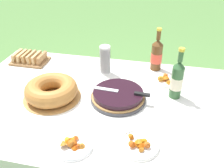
% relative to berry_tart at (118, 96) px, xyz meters
% --- Properties ---
extents(garden_table, '(1.71, 1.05, 0.68)m').
position_rel_berry_tart_xyz_m(garden_table, '(-0.09, -0.02, -0.09)').
color(garden_table, brown).
rests_on(garden_table, ground_plane).
extents(tablecloth, '(1.72, 1.06, 0.10)m').
position_rel_berry_tart_xyz_m(tablecloth, '(-0.09, -0.02, -0.04)').
color(tablecloth, white).
rests_on(tablecloth, garden_table).
extents(berry_tart, '(0.33, 0.33, 0.06)m').
position_rel_berry_tart_xyz_m(berry_tart, '(0.00, 0.00, 0.00)').
color(berry_tart, '#38383D').
rests_on(berry_tart, tablecloth).
extents(serving_knife, '(0.38, 0.04, 0.01)m').
position_rel_berry_tart_xyz_m(serving_knife, '(0.03, -0.00, 0.04)').
color(serving_knife, silver).
rests_on(serving_knife, berry_tart).
extents(bundt_cake, '(0.34, 0.34, 0.11)m').
position_rel_berry_tart_xyz_m(bundt_cake, '(-0.39, -0.06, 0.02)').
color(bundt_cake, '#B78447').
rests_on(bundt_cake, tablecloth).
extents(cup_stack, '(0.07, 0.07, 0.20)m').
position_rel_berry_tart_xyz_m(cup_stack, '(-0.15, 0.29, 0.07)').
color(cup_stack, white).
rests_on(cup_stack, tablecloth).
extents(cider_bottle_green, '(0.07, 0.07, 0.32)m').
position_rel_berry_tart_xyz_m(cider_bottle_green, '(0.32, 0.11, 0.09)').
color(cider_bottle_green, '#2D562D').
rests_on(cider_bottle_green, tablecloth).
extents(cider_bottle_amber, '(0.08, 0.08, 0.30)m').
position_rel_berry_tart_xyz_m(cider_bottle_amber, '(0.19, 0.43, 0.08)').
color(cider_bottle_amber, brown).
rests_on(cider_bottle_amber, tablecloth).
extents(snack_plate_near, '(0.19, 0.19, 0.06)m').
position_rel_berry_tart_xyz_m(snack_plate_near, '(-0.13, -0.41, -0.01)').
color(snack_plate_near, white).
rests_on(snack_plate_near, tablecloth).
extents(snack_plate_left, '(0.19, 0.19, 0.06)m').
position_rel_berry_tart_xyz_m(snack_plate_left, '(0.27, 0.27, -0.01)').
color(snack_plate_left, white).
rests_on(snack_plate_left, tablecloth).
extents(snack_plate_right, '(0.19, 0.19, 0.06)m').
position_rel_berry_tart_xyz_m(snack_plate_right, '(0.17, -0.34, -0.01)').
color(snack_plate_right, white).
rests_on(snack_plate_right, tablecloth).
extents(bread_board, '(0.26, 0.18, 0.07)m').
position_rel_berry_tart_xyz_m(bread_board, '(-0.74, 0.33, 0.00)').
color(bread_board, olive).
rests_on(bread_board, tablecloth).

